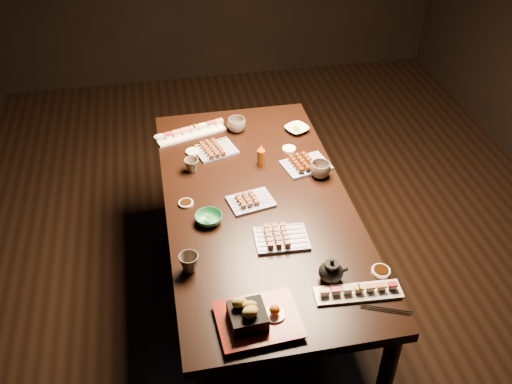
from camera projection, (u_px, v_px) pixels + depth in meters
ground at (281, 253)px, 3.58m from camera, size 5.00×5.00×0.00m
dining_table at (258, 256)px, 3.02m from camera, size 0.98×1.84×0.75m
sushi_platter_near at (358, 290)px, 2.31m from camera, size 0.36×0.12×0.04m
sushi_platter_far at (190, 131)px, 3.26m from camera, size 0.42×0.22×0.05m
yakitori_plate_center at (251, 198)px, 2.77m from camera, size 0.24×0.19×0.05m
yakitori_plate_right at (282, 235)px, 2.56m from camera, size 0.25×0.18×0.06m
yakitori_plate_left at (216, 148)px, 3.12m from camera, size 0.25×0.21×0.05m
tsukune_plate at (306, 162)px, 3.01m from camera, size 0.27×0.22×0.06m
edamame_bowl_green at (209, 219)px, 2.66m from camera, size 0.14×0.14×0.04m
edamame_bowl_cream at (297, 129)px, 3.29m from camera, size 0.17×0.17×0.03m
tempura_tray at (258, 313)px, 2.17m from camera, size 0.33×0.27×0.12m
teacup_near_left at (189, 263)px, 2.41m from camera, size 0.11×0.11×0.08m
teacup_mid_right at (320, 170)px, 2.93m from camera, size 0.12×0.12×0.08m
teacup_far_left at (192, 165)px, 2.97m from camera, size 0.09×0.09×0.07m
teacup_far_right at (237, 125)px, 3.28m from camera, size 0.14×0.14×0.08m
teapot at (331, 270)px, 2.36m from camera, size 0.14×0.14×0.10m
condiment_bottle at (261, 155)px, 3.00m from camera, size 0.05×0.05×0.12m
sauce_dish_west at (186, 203)px, 2.77m from camera, size 0.08×0.08×0.01m
sauce_dish_east at (289, 149)px, 3.14m from camera, size 0.08×0.08×0.01m
sauce_dish_se at (381, 271)px, 2.41m from camera, size 0.09×0.09×0.01m
sauce_dish_nw at (193, 152)px, 3.12m from camera, size 0.10×0.10×0.01m
chopsticks_near at (279, 310)px, 2.25m from camera, size 0.12×0.18×0.01m
chopsticks_se at (386, 310)px, 2.25m from camera, size 0.20×0.09×0.01m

